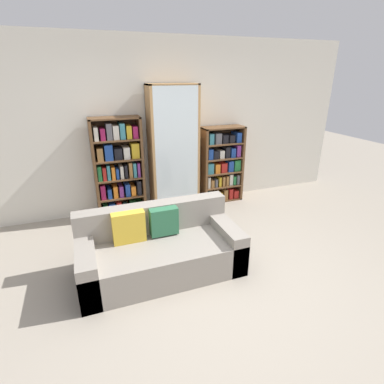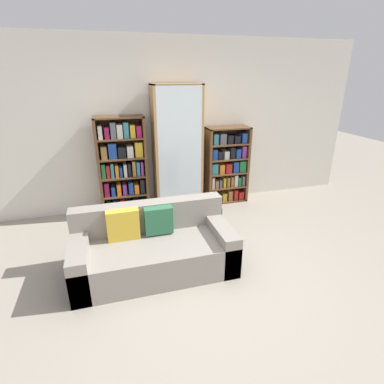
% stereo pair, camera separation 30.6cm
% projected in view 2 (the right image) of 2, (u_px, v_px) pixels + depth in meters
% --- Properties ---
extents(ground_plane, '(16.00, 16.00, 0.00)m').
position_uv_depth(ground_plane, '(211.00, 282.00, 3.31)').
color(ground_plane, gray).
extents(wall_back, '(6.79, 0.06, 2.70)m').
position_uv_depth(wall_back, '(166.00, 126.00, 4.88)').
color(wall_back, silver).
rests_on(wall_back, ground).
extents(couch, '(1.80, 0.84, 0.74)m').
position_uv_depth(couch, '(153.00, 248.00, 3.47)').
color(couch, gray).
rests_on(couch, ground).
extents(bookshelf_left, '(0.75, 0.32, 1.56)m').
position_uv_depth(bookshelf_left, '(123.00, 167.00, 4.72)').
color(bookshelf_left, brown).
rests_on(bookshelf_left, ground).
extents(display_cabinet, '(0.78, 0.36, 2.01)m').
position_uv_depth(display_cabinet, '(177.00, 149.00, 4.84)').
color(display_cabinet, '#AD7F4C').
rests_on(display_cabinet, ground).
extents(bookshelf_right, '(0.73, 0.32, 1.32)m').
position_uv_depth(bookshelf_right, '(227.00, 166.00, 5.22)').
color(bookshelf_right, brown).
rests_on(bookshelf_right, ground).
extents(wine_bottle, '(0.08, 0.08, 0.40)m').
position_uv_depth(wine_bottle, '(219.00, 218.00, 4.41)').
color(wine_bottle, '#143819').
rests_on(wine_bottle, ground).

